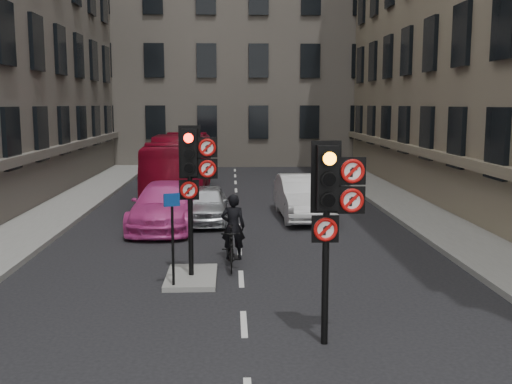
{
  "coord_description": "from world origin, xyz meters",
  "views": [
    {
      "loc": [
        -0.22,
        -9.01,
        4.19
      ],
      "look_at": [
        0.23,
        1.78,
        2.6
      ],
      "focal_mm": 42.0,
      "sensor_mm": 36.0,
      "label": 1
    }
  ],
  "objects": [
    {
      "name": "motorcyclist",
      "position": [
        -0.18,
        6.91,
        0.9
      ],
      "size": [
        0.66,
        0.44,
        1.8
      ],
      "primitive_type": "imported",
      "rotation": [
        0.0,
        0.0,
        3.12
      ],
      "color": "black",
      "rests_on": "ground"
    },
    {
      "name": "pavement_right",
      "position": [
        7.2,
        12.0,
        0.08
      ],
      "size": [
        3.0,
        50.0,
        0.16
      ],
      "primitive_type": "cube",
      "color": "gray",
      "rests_on": "ground"
    },
    {
      "name": "motorcycle",
      "position": [
        -0.24,
        6.0,
        0.53
      ],
      "size": [
        0.52,
        1.77,
        1.06
      ],
      "primitive_type": "imported",
      "rotation": [
        0.0,
        0.0,
        0.01
      ],
      "color": "black",
      "rests_on": "ground"
    },
    {
      "name": "car_white",
      "position": [
        2.42,
        12.78,
        0.79
      ],
      "size": [
        1.84,
        4.85,
        1.58
      ],
      "primitive_type": "imported",
      "rotation": [
        0.0,
        0.0,
        0.04
      ],
      "color": "silver",
      "rests_on": "ground"
    },
    {
      "name": "building_far",
      "position": [
        0.0,
        38.0,
        10.0
      ],
      "size": [
        30.0,
        14.0,
        20.0
      ],
      "primitive_type": "cube",
      "color": "#686058",
      "rests_on": "ground"
    },
    {
      "name": "info_sign",
      "position": [
        -1.55,
        4.18,
        1.48
      ],
      "size": [
        0.36,
        0.16,
        2.11
      ],
      "rotation": [
        0.0,
        0.0,
        0.34
      ],
      "color": "black",
      "rests_on": "centre_island"
    },
    {
      "name": "signal_far",
      "position": [
        -1.11,
        4.99,
        2.7
      ],
      "size": [
        0.91,
        0.4,
        3.58
      ],
      "color": "black",
      "rests_on": "centre_island"
    },
    {
      "name": "pavement_left",
      "position": [
        -7.2,
        12.0,
        0.08
      ],
      "size": [
        3.0,
        50.0,
        0.16
      ],
      "primitive_type": "cube",
      "color": "gray",
      "rests_on": "ground"
    },
    {
      "name": "centre_island",
      "position": [
        -1.2,
        5.0,
        0.06
      ],
      "size": [
        1.2,
        2.0,
        0.12
      ],
      "primitive_type": "cube",
      "color": "gray",
      "rests_on": "ground"
    },
    {
      "name": "ground",
      "position": [
        0.0,
        0.0,
        0.0
      ],
      "size": [
        120.0,
        120.0,
        0.0
      ],
      "primitive_type": "plane",
      "color": "black",
      "rests_on": "ground"
    },
    {
      "name": "car_pink",
      "position": [
        -2.5,
        11.31,
        0.75
      ],
      "size": [
        2.25,
        5.23,
        1.5
      ],
      "primitive_type": "imported",
      "rotation": [
        0.0,
        0.0,
        -0.03
      ],
      "color": "#D93F9A",
      "rests_on": "ground"
    },
    {
      "name": "bus_red",
      "position": [
        -2.5,
        18.02,
        1.42
      ],
      "size": [
        2.41,
        10.19,
        2.84
      ],
      "primitive_type": "imported",
      "rotation": [
        0.0,
        0.0,
        0.0
      ],
      "color": "maroon",
      "rests_on": "ground"
    },
    {
      "name": "car_silver",
      "position": [
        -1.13,
        12.09,
        0.66
      ],
      "size": [
        1.56,
        3.86,
        1.32
      ],
      "primitive_type": "imported",
      "rotation": [
        0.0,
        0.0,
        0.0
      ],
      "color": "#B3B7BB",
      "rests_on": "ground"
    },
    {
      "name": "signal_near",
      "position": [
        1.49,
        0.99,
        2.58
      ],
      "size": [
        0.91,
        0.4,
        3.58
      ],
      "color": "black",
      "rests_on": "ground"
    }
  ]
}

